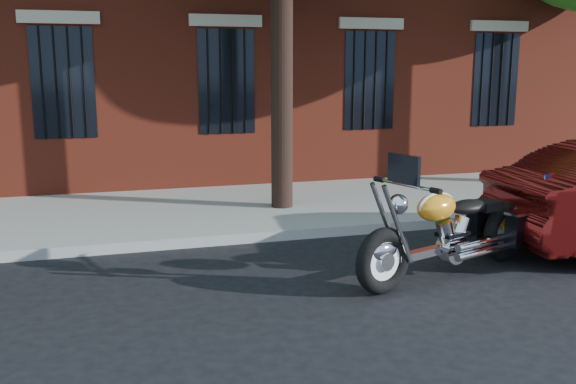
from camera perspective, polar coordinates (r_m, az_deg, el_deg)
name	(u,v)px	position (r m, az deg, el deg)	size (l,w,h in m)	color
ground	(307,268)	(8.14, 1.70, -6.74)	(120.00, 120.00, 0.00)	black
curb	(278,235)	(9.39, -0.92, -3.83)	(40.00, 0.16, 0.15)	gray
sidewalk	(249,208)	(11.16, -3.51, -1.43)	(40.00, 3.60, 0.15)	gray
motorcycle	(458,233)	(8.03, 14.91, -3.51)	(3.03, 1.47, 1.54)	black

